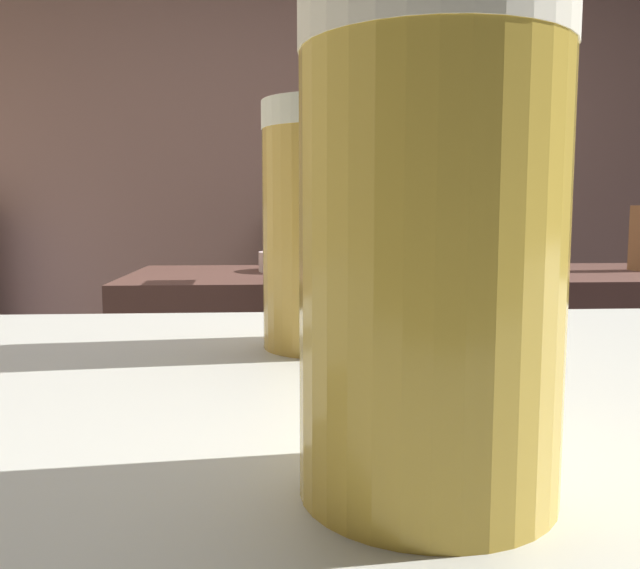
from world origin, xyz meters
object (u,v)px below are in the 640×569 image
Objects in this scene: bottle_hot_sauce at (352,190)px; bottle_vinegar at (339,194)px; mixing_bowl at (294,261)px; bottle_olive_oil at (385,192)px; pint_glass_near at (430,254)px; pint_glass_far at (326,226)px; bartender at (400,280)px; chefs_knife at (469,272)px.

bottle_hot_sauce reaches higher than bottle_vinegar.
bottle_vinegar is at bearing 126.37° from bottle_hot_sauce.
mixing_bowl is 0.95× the size of bottle_hot_sauce.
bottle_hot_sauce is 0.10m from bottle_vinegar.
bottle_olive_oil is 0.89× the size of bottle_hot_sauce.
pint_glass_near is at bearing -98.91° from bottle_olive_oil.
pint_glass_far reaches higher than mixing_bowl.
pint_glass_far is at bearing -95.42° from bottle_vinegar.
bartender is at bearing -92.73° from bottle_hot_sauce.
bartender is at bearing 77.01° from pint_glass_far.
bartender is 0.49m from chefs_knife.
bottle_olive_oil reaches higher than mixing_bowl.
bottle_hot_sauce is at bearing 75.77° from mixing_bowl.
bartender reaches higher than pint_glass_far.
pint_glass_far is at bearing -90.69° from mixing_bowl.
bartender is 1.34m from pint_glass_near.
mixing_bowl reaches higher than chefs_knife.
bottle_olive_oil is at bearing 80.11° from pint_glass_far.
mixing_bowl is at bearing 89.31° from pint_glass_far.
bottle_vinegar is (0.26, 3.16, 0.09)m from pint_glass_near.
pint_glass_near is at bearing -86.06° from pint_glass_far.
pint_glass_far is (-0.53, -1.50, 0.17)m from chefs_knife.
chefs_knife is at bearing -12.79° from mixing_bowl.
bottle_olive_oil is at bearing 89.39° from chefs_knife.
pint_glass_far is 2.95m from bottle_vinegar.
bartender reaches higher than chefs_knife.
mixing_bowl is (-0.23, 0.52, 0.00)m from bartender.
pint_glass_near is 0.96× the size of pint_glass_far.
bartender reaches higher than pint_glass_near.
mixing_bowl is 1.15× the size of bottle_vinegar.
bottle_olive_oil reaches higher than bottle_vinegar.
bartender reaches higher than bottle_hot_sauce.
bottle_olive_oil is at bearing -10.88° from bartender.
bartender is 8.85× the size of bottle_vinegar.
bottle_vinegar is (-0.22, 0.11, -0.01)m from bottle_olive_oil.
chefs_knife is 1.57× the size of pint_glass_far.
bottle_vinegar is at bearing -3.80° from bartender.
chefs_knife is 1.80m from pint_glass_near.
bottle_hot_sauce reaches higher than pint_glass_near.
mixing_bowl is at bearing -104.23° from bottle_hot_sauce.
bottle_olive_oil is (0.47, 1.22, 0.24)m from mixing_bowl.
mixing_bowl is 0.90× the size of chefs_knife.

